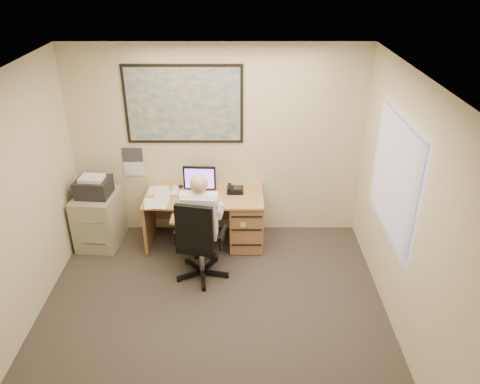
{
  "coord_description": "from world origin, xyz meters",
  "views": [
    {
      "loc": [
        0.31,
        -3.71,
        3.73
      ],
      "look_at": [
        0.31,
        1.3,
        1.1
      ],
      "focal_mm": 35.0,
      "sensor_mm": 36.0,
      "label": 1
    }
  ],
  "objects_px": {
    "filing_cabinet": "(98,215)",
    "person": "(201,227)",
    "office_chair": "(202,255)",
    "desk": "(229,214)"
  },
  "relations": [
    {
      "from": "filing_cabinet",
      "to": "person",
      "type": "height_order",
      "value": "person"
    },
    {
      "from": "office_chair",
      "to": "person",
      "type": "relative_size",
      "value": 0.82
    },
    {
      "from": "desk",
      "to": "office_chair",
      "type": "relative_size",
      "value": 1.4
    },
    {
      "from": "office_chair",
      "to": "person",
      "type": "height_order",
      "value": "person"
    },
    {
      "from": "filing_cabinet",
      "to": "person",
      "type": "distance_m",
      "value": 1.66
    },
    {
      "from": "person",
      "to": "filing_cabinet",
      "type": "bearing_deg",
      "value": 158.0
    },
    {
      "from": "desk",
      "to": "filing_cabinet",
      "type": "height_order",
      "value": "desk"
    },
    {
      "from": "desk",
      "to": "office_chair",
      "type": "distance_m",
      "value": 0.9
    },
    {
      "from": "filing_cabinet",
      "to": "person",
      "type": "xyz_separation_m",
      "value": [
        1.48,
        -0.72,
        0.25
      ]
    },
    {
      "from": "desk",
      "to": "filing_cabinet",
      "type": "relative_size",
      "value": 1.53
    }
  ]
}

